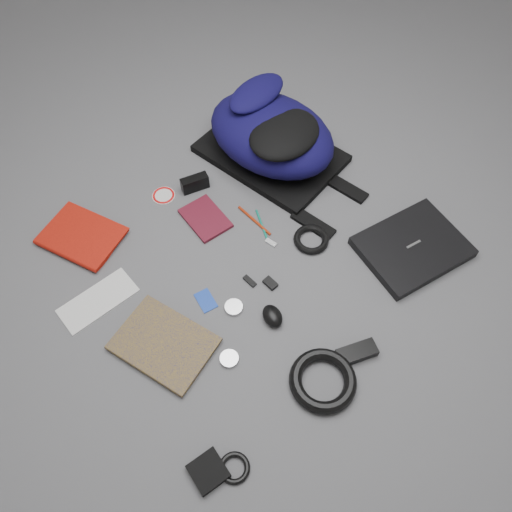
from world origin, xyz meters
TOP-DOWN VIEW (x-y plane):
  - ground at (0.00, 0.00)m, footprint 4.00×4.00m
  - backpack at (0.34, 0.32)m, footprint 0.47×0.60m
  - laptop at (0.42, -0.30)m, footprint 0.37×0.31m
  - textbook_red at (-0.48, 0.40)m, footprint 0.27×0.31m
  - comic_book at (-0.49, -0.09)m, footprint 0.28×0.33m
  - envelope at (-0.47, 0.20)m, footprint 0.24×0.11m
  - dvd_case at (-0.03, 0.24)m, footprint 0.13×0.17m
  - compact_camera at (0.03, 0.37)m, footprint 0.10×0.06m
  - sticker_disc at (-0.08, 0.42)m, footprint 0.11×0.11m
  - pen_teal at (0.10, 0.09)m, footprint 0.06×0.12m
  - pen_red at (0.10, 0.12)m, footprint 0.02×0.16m
  - id_badge at (-0.22, -0.02)m, footprint 0.06×0.08m
  - usb_black at (-0.07, -0.05)m, footprint 0.02×0.05m
  - usb_silver at (0.08, 0.02)m, footprint 0.02×0.04m
  - key_fob at (-0.03, -0.10)m, footprint 0.03×0.05m
  - mouse at (-0.10, -0.20)m, footprint 0.07×0.09m
  - headphone_left at (-0.17, -0.09)m, footprint 0.07×0.07m
  - headphone_right at (-0.28, -0.21)m, footprint 0.07×0.07m
  - cable_coil at (0.19, -0.06)m, footprint 0.15×0.15m
  - power_brick at (0.01, -0.44)m, footprint 0.13×0.09m
  - power_cord_coil at (-0.12, -0.44)m, footprint 0.25×0.25m
  - pouch at (-0.51, -0.42)m, footprint 0.09×0.09m
  - earbud_coil at (-0.45, -0.45)m, footprint 0.11×0.11m

SIDE VIEW (x-z plane):
  - ground at x=0.00m, z-range 0.00..0.00m
  - sticker_disc at x=-0.08m, z-range 0.00..0.00m
  - id_badge at x=-0.22m, z-range 0.00..0.00m
  - envelope at x=-0.47m, z-range 0.00..0.00m
  - pen_teal at x=0.10m, z-range 0.00..0.01m
  - usb_silver at x=0.08m, z-range 0.00..0.01m
  - usb_black at x=-0.07m, z-range 0.00..0.01m
  - pen_red at x=0.10m, z-range 0.00..0.01m
  - headphone_right at x=-0.28m, z-range 0.00..0.01m
  - dvd_case at x=-0.03m, z-range 0.00..0.01m
  - headphone_left at x=-0.17m, z-range 0.00..0.01m
  - key_fob at x=-0.03m, z-range 0.00..0.01m
  - earbud_coil at x=-0.45m, z-range 0.00..0.02m
  - comic_book at x=-0.49m, z-range 0.00..0.02m
  - pouch at x=-0.51m, z-range 0.00..0.02m
  - cable_coil at x=0.19m, z-range 0.00..0.02m
  - textbook_red at x=-0.48m, z-range 0.00..0.03m
  - power_brick at x=0.01m, z-range 0.00..0.03m
  - laptop at x=0.42m, z-range 0.00..0.03m
  - power_cord_coil at x=-0.12m, z-range 0.00..0.04m
  - mouse at x=-0.10m, z-range 0.00..0.04m
  - compact_camera at x=0.03m, z-range 0.00..0.05m
  - backpack at x=0.34m, z-range 0.00..0.23m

